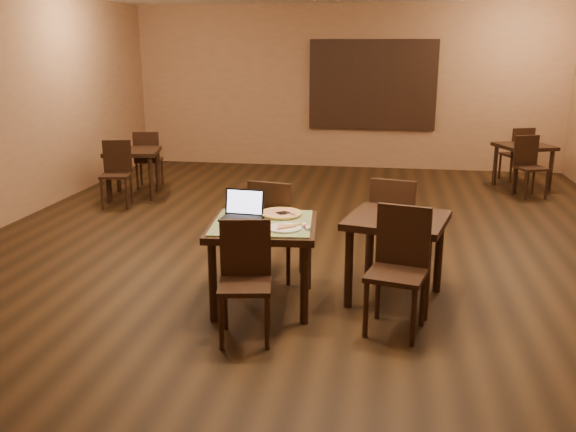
% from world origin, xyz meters
% --- Properties ---
extents(ground, '(10.00, 10.00, 0.00)m').
position_xyz_m(ground, '(0.00, 0.00, 0.00)').
color(ground, black).
rests_on(ground, ground).
extents(wall_back, '(8.00, 0.02, 3.00)m').
position_xyz_m(wall_back, '(0.00, 5.00, 1.50)').
color(wall_back, '#946D4B').
rests_on(wall_back, ground).
extents(wall_front, '(8.00, 0.02, 3.00)m').
position_xyz_m(wall_front, '(0.00, -5.00, 1.50)').
color(wall_front, '#946D4B').
rests_on(wall_front, ground).
extents(mural, '(2.34, 0.05, 1.64)m').
position_xyz_m(mural, '(0.50, 4.96, 1.55)').
color(mural, '#26658C').
rests_on(mural, wall_back).
extents(tiled_table, '(1.01, 1.01, 0.76)m').
position_xyz_m(tiled_table, '(-0.21, -1.66, 0.66)').
color(tiled_table, black).
rests_on(tiled_table, ground).
extents(chair_main_near, '(0.47, 0.47, 0.93)m').
position_xyz_m(chair_main_near, '(-0.22, -2.28, 0.52)').
color(chair_main_near, black).
rests_on(chair_main_near, ground).
extents(chair_main_far, '(0.51, 0.51, 1.01)m').
position_xyz_m(chair_main_far, '(-0.23, -1.05, 0.57)').
color(chair_main_far, black).
rests_on(chair_main_far, ground).
extents(laptop, '(0.37, 0.30, 0.24)m').
position_xyz_m(laptop, '(-0.41, -1.56, 0.83)').
color(laptop, black).
rests_on(laptop, tiled_table).
extents(plate, '(0.28, 0.28, 0.02)m').
position_xyz_m(plate, '(0.01, -1.84, 0.77)').
color(plate, white).
rests_on(plate, tiled_table).
extents(pizza_slice, '(0.28, 0.28, 0.02)m').
position_xyz_m(pizza_slice, '(0.01, -1.84, 0.79)').
color(pizza_slice, beige).
rests_on(pizza_slice, plate).
extents(pizza_pan, '(0.33, 0.33, 0.01)m').
position_xyz_m(pizza_pan, '(-0.09, -1.42, 0.77)').
color(pizza_pan, silver).
rests_on(pizza_pan, tiled_table).
extents(pizza_whole, '(0.38, 0.38, 0.03)m').
position_xyz_m(pizza_whole, '(-0.09, -1.42, 0.78)').
color(pizza_whole, beige).
rests_on(pizza_whole, pizza_pan).
extents(spatula, '(0.26, 0.28, 0.01)m').
position_xyz_m(spatula, '(-0.07, -1.44, 0.79)').
color(spatula, silver).
rests_on(spatula, pizza_whole).
extents(napkin_roll, '(0.10, 0.16, 0.04)m').
position_xyz_m(napkin_roll, '(0.19, -1.80, 0.78)').
color(napkin_roll, white).
rests_on(napkin_roll, tiled_table).
extents(other_table_a, '(0.99, 0.99, 0.72)m').
position_xyz_m(other_table_a, '(3.00, 3.59, 0.59)').
color(other_table_a, black).
rests_on(other_table_a, ground).
extents(other_table_a_chair_near, '(0.52, 0.52, 0.93)m').
position_xyz_m(other_table_a_chair_near, '(2.97, 3.05, 0.52)').
color(other_table_a_chair_near, black).
rests_on(other_table_a_chair_near, ground).
extents(other_table_a_chair_far, '(0.52, 0.52, 0.93)m').
position_xyz_m(other_table_a_chair_far, '(3.03, 4.14, 0.52)').
color(other_table_a_chair_far, black).
rests_on(other_table_a_chair_far, ground).
extents(other_table_b, '(0.92, 0.92, 0.72)m').
position_xyz_m(other_table_b, '(-3.00, 2.04, 0.60)').
color(other_table_b, black).
rests_on(other_table_b, ground).
extents(other_table_b_chair_near, '(0.48, 0.48, 0.94)m').
position_xyz_m(other_table_b_chair_near, '(-3.02, 1.49, 0.53)').
color(other_table_b_chair_near, black).
rests_on(other_table_b_chair_near, ground).
extents(other_table_b_chair_far, '(0.48, 0.48, 0.94)m').
position_xyz_m(other_table_b_chair_far, '(-2.98, 2.59, 0.53)').
color(other_table_b_chair_far, black).
rests_on(other_table_b_chair_far, ground).
extents(other_table_c, '(1.00, 1.00, 0.78)m').
position_xyz_m(other_table_c, '(0.94, -1.36, 0.65)').
color(other_table_c, black).
rests_on(other_table_c, ground).
extents(other_table_c_chair_near, '(0.53, 0.53, 1.01)m').
position_xyz_m(other_table_c_chair_near, '(0.96, -1.95, 0.57)').
color(other_table_c_chair_near, black).
rests_on(other_table_c_chair_near, ground).
extents(other_table_c_chair_far, '(0.53, 0.53, 1.01)m').
position_xyz_m(other_table_c_chair_far, '(0.92, -0.77, 0.57)').
color(other_table_c_chair_far, black).
rests_on(other_table_c_chair_far, ground).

